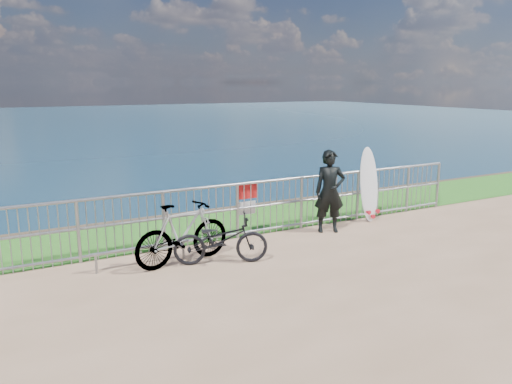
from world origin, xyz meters
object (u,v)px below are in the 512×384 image
surfer (330,191)px  bicycle_near (221,240)px  bicycle_far (183,233)px  surfboard (369,187)px

surfer → bicycle_near: surfer is taller
surfer → bicycle_far: bearing=-150.0°
surfer → surfboard: bearing=36.9°
bicycle_near → bicycle_far: bicycle_far is taller
surfboard → surfer: bearing=-166.7°
surfer → bicycle_near: (-2.75, -0.68, -0.43)m
surfer → surfboard: 1.34m
surfboard → bicycle_near: size_ratio=1.03×
surfer → bicycle_near: size_ratio=1.06×
surfer → bicycle_far: surfer is taller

